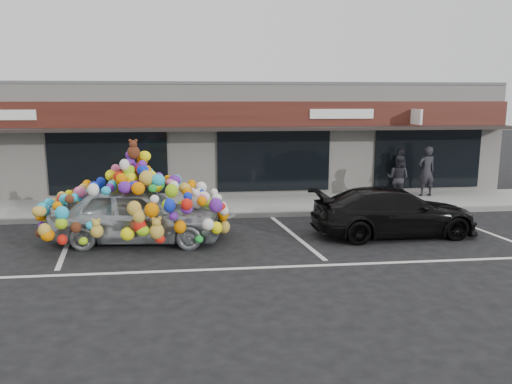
{
  "coord_description": "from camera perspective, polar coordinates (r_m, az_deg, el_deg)",
  "views": [
    {
      "loc": [
        0.24,
        -12.78,
        3.68
      ],
      "look_at": [
        1.87,
        1.4,
        1.02
      ],
      "focal_mm": 35.0,
      "sensor_mm": 36.0,
      "label": 1
    }
  ],
  "objects": [
    {
      "name": "lane_line",
      "position": [
        11.25,
        2.85,
        -8.54
      ],
      "size": [
        14.0,
        0.12,
        0.01
      ],
      "primitive_type": "cube",
      "color": "silver",
      "rests_on": "ground"
    },
    {
      "name": "parking_stripe_left",
      "position": [
        13.92,
        -20.7,
        -5.45
      ],
      "size": [
        0.73,
        4.37,
        0.01
      ],
      "primitive_type": "cube",
      "rotation": [
        0.0,
        0.0,
        0.14
      ],
      "color": "silver",
      "rests_on": "ground"
    },
    {
      "name": "ground",
      "position": [
        13.3,
        -7.36,
        -5.59
      ],
      "size": [
        90.0,
        90.0,
        0.0
      ],
      "primitive_type": "plane",
      "color": "black",
      "rests_on": "ground"
    },
    {
      "name": "pedestrian_b",
      "position": [
        18.17,
        15.92,
        1.52
      ],
      "size": [
        0.99,
        0.96,
        1.61
      ],
      "primitive_type": "imported",
      "rotation": [
        0.0,
        0.0,
        2.48
      ],
      "color": "black",
      "rests_on": "sidewalk"
    },
    {
      "name": "pedestrian_a",
      "position": [
        19.41,
        18.89,
        2.26
      ],
      "size": [
        0.71,
        0.51,
        1.84
      ],
      "primitive_type": "imported",
      "rotation": [
        0.0,
        0.0,
        3.25
      ],
      "color": "black",
      "rests_on": "sidewalk"
    },
    {
      "name": "sidewalk",
      "position": [
        17.16,
        -7.21,
        -1.65
      ],
      "size": [
        26.0,
        3.0,
        0.15
      ],
      "primitive_type": "cube",
      "color": "#9C9D97",
      "rests_on": "ground"
    },
    {
      "name": "parking_stripe_mid",
      "position": [
        13.73,
        4.45,
        -5.0
      ],
      "size": [
        0.73,
        4.37,
        0.01
      ],
      "primitive_type": "cube",
      "rotation": [
        0.0,
        0.0,
        0.14
      ],
      "color": "silver",
      "rests_on": "ground"
    },
    {
      "name": "black_sedan",
      "position": [
        14.15,
        15.52,
        -2.18
      ],
      "size": [
        2.0,
        4.57,
        1.31
      ],
      "primitive_type": "imported",
      "rotation": [
        0.0,
        0.0,
        1.61
      ],
      "color": "black",
      "rests_on": "ground"
    },
    {
      "name": "pedestrian_c",
      "position": [
        19.43,
        16.12,
        2.27
      ],
      "size": [
        1.04,
        0.47,
        1.74
      ],
      "primitive_type": "imported",
      "rotation": [
        0.0,
        0.0,
        4.66
      ],
      "color": "#252227",
      "rests_on": "sidewalk"
    },
    {
      "name": "toy_car",
      "position": [
        13.29,
        -13.45,
        -1.71
      ],
      "size": [
        3.17,
        4.84,
        2.73
      ],
      "rotation": [
        0.0,
        0.0,
        1.48
      ],
      "color": "#A5A8B0",
      "rests_on": "ground"
    },
    {
      "name": "shop_building",
      "position": [
        21.28,
        -7.22,
        6.39
      ],
      "size": [
        24.0,
        7.2,
        4.31
      ],
      "color": "beige",
      "rests_on": "ground"
    },
    {
      "name": "kerb",
      "position": [
        15.7,
        -7.26,
        -2.8
      ],
      "size": [
        26.0,
        0.18,
        0.16
      ],
      "primitive_type": "cube",
      "color": "slate",
      "rests_on": "ground"
    },
    {
      "name": "parking_stripe_right",
      "position": [
        15.66,
        24.29,
        -3.97
      ],
      "size": [
        0.73,
        4.37,
        0.01
      ],
      "primitive_type": "cube",
      "rotation": [
        0.0,
        0.0,
        0.14
      ],
      "color": "silver",
      "rests_on": "ground"
    }
  ]
}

